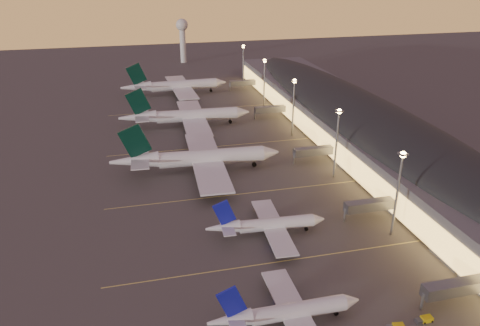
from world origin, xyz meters
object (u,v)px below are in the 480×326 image
Objects in this scene: airliner_wide_far at (175,86)px; baggage_tug_a at (425,319)px; airliner_wide_near at (197,158)px; airliner_narrow_north at (266,225)px; airliner_narrow_south at (286,312)px; radar_tower at (182,33)px; airliner_wide_mid at (186,116)px.

baggage_tug_a is (31.43, -201.59, -4.58)m from airliner_wide_far.
airliner_wide_near is at bearing 110.74° from baggage_tug_a.
airliner_wide_near is at bearing 107.36° from airliner_narrow_north.
airliner_wide_near is at bearing 94.25° from airliner_narrow_south.
airliner_narrow_north is 0.57× the size of airliner_wide_far.
airliner_narrow_north is at bearing -73.00° from airliner_wide_near.
radar_tower is (15.52, 287.10, 18.69)m from airliner_narrow_south.
baggage_tug_a is (23.59, -42.21, -2.71)m from airliner_narrow_north.
airliner_wide_far is (4.47, 110.85, -0.09)m from airliner_wide_near.
airliner_wide_near reaches higher than baggage_tug_a.
airliner_narrow_north is 252.30m from radar_tower.
airliner_wide_far reaches higher than airliner_narrow_south.
airliner_wide_far is (-7.84, 159.38, 1.87)m from airliner_narrow_north.
baggage_tug_a is (35.90, -90.74, -4.67)m from airliner_wide_near.
airliner_narrow_south is 8.94× the size of baggage_tug_a.
radar_tower is (9.15, 251.44, 18.64)m from airliner_narrow_north.
airliner_narrow_north is 1.08× the size of radar_tower.
airliner_wide_far reaches higher than baggage_tug_a.
airliner_wide_far is at bearing 90.46° from airliner_wide_near.
airliner_narrow_south is 288.12m from radar_tower.
airliner_wide_far is at bearing 90.39° from airliner_wide_mid.
baggage_tug_a is at bearing -75.08° from airliner_wide_mid.
airliner_wide_mid is 152.71m from radar_tower.
airliner_wide_mid reaches higher than airliner_narrow_south.
airliner_narrow_south is 0.55× the size of airliner_wide_far.
radar_tower is at bearing 91.04° from airliner_narrow_north.
airliner_narrow_north is 159.58m from airliner_wide_far.
airliner_wide_near is 110.94m from airliner_wide_far.
airliner_wide_mid is 1.89× the size of radar_tower.
airliner_narrow_north is 9.13× the size of baggage_tug_a.
airliner_narrow_south is at bearing -86.79° from airliner_wide_mid.
airliner_narrow_south is at bearing 166.81° from baggage_tug_a.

